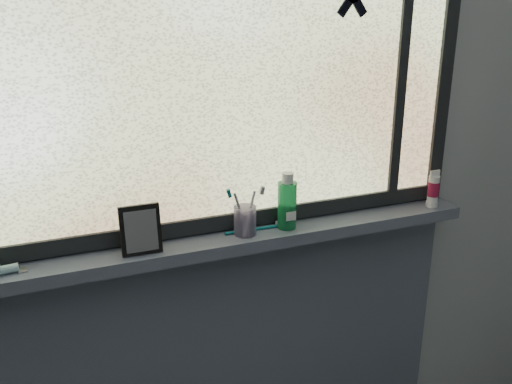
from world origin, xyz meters
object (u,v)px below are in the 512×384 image
at_px(mouthwash_bottle, 287,201).
at_px(cream_tube, 434,187).
at_px(vanity_mirror, 140,230).
at_px(toothbrush_cup, 245,221).

distance_m(mouthwash_bottle, cream_tube, 0.55).
bearing_deg(vanity_mirror, cream_tube, 0.80).
xyz_separation_m(vanity_mirror, toothbrush_cup, (0.32, 0.01, -0.03)).
relative_size(toothbrush_cup, mouthwash_bottle, 0.61).
bearing_deg(toothbrush_cup, cream_tube, -1.19).
relative_size(mouthwash_bottle, cream_tube, 1.60).
bearing_deg(mouthwash_bottle, toothbrush_cup, -179.60).
height_order(vanity_mirror, cream_tube, vanity_mirror).
height_order(mouthwash_bottle, cream_tube, mouthwash_bottle).
height_order(toothbrush_cup, mouthwash_bottle, mouthwash_bottle).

